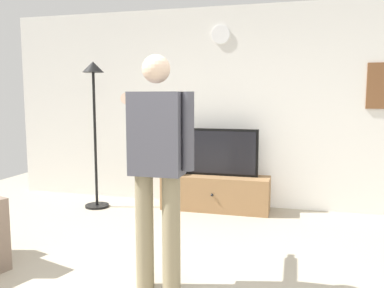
{
  "coord_description": "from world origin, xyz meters",
  "views": [
    {
      "loc": [
        0.95,
        -2.44,
        1.51
      ],
      "look_at": [
        -0.02,
        1.2,
        1.05
      ],
      "focal_mm": 36.92,
      "sensor_mm": 36.0,
      "label": 1
    }
  ],
  "objects": [
    {
      "name": "wall_clock",
      "position": [
        -0.07,
        2.89,
        2.33
      ],
      "size": [
        0.25,
        0.03,
        0.25
      ],
      "primitive_type": "cylinder",
      "rotation": [
        1.57,
        0.0,
        0.0
      ],
      "color": "white"
    },
    {
      "name": "tv_stand",
      "position": [
        -0.07,
        2.6,
        0.23
      ],
      "size": [
        1.42,
        0.44,
        0.46
      ],
      "color": "#997047",
      "rests_on": "ground_plane"
    },
    {
      "name": "floor_lamp",
      "position": [
        -1.66,
        2.32,
        1.4
      ],
      "size": [
        0.32,
        0.32,
        1.96
      ],
      "color": "black",
      "rests_on": "ground_plane"
    },
    {
      "name": "television",
      "position": [
        -0.07,
        2.65,
        0.77
      ],
      "size": [
        1.1,
        0.07,
        0.62
      ],
      "color": "black",
      "rests_on": "tv_stand"
    },
    {
      "name": "back_wall",
      "position": [
        0.0,
        2.95,
        1.35
      ],
      "size": [
        6.4,
        0.1,
        2.7
      ],
      "primitive_type": "cube",
      "color": "silver",
      "rests_on": "ground_plane"
    },
    {
      "name": "person_standing_nearer_lamp",
      "position": [
        -0.06,
        0.35,
        1.03
      ],
      "size": [
        0.58,
        0.78,
        1.81
      ],
      "color": "gray",
      "rests_on": "ground_plane"
    }
  ]
}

